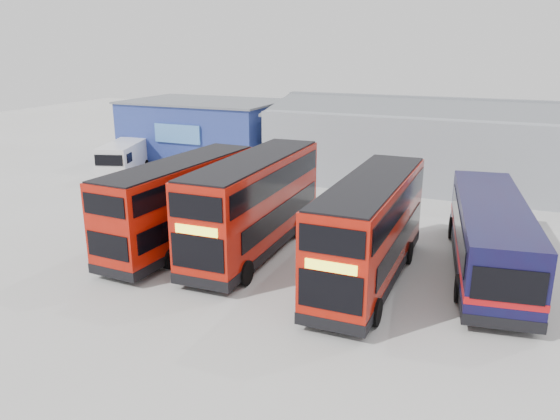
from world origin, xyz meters
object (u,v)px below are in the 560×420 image
object	(u,v)px
double_decker_centre	(255,206)
single_decker_blue	(489,238)
double_decker_right	(370,232)
panel_van	(123,157)
office_block	(206,132)
maintenance_shed	(492,147)
double_decker_left	(181,205)

from	to	relation	value
double_decker_centre	single_decker_blue	bearing A→B (deg)	7.74
double_decker_right	double_decker_centre	bearing A→B (deg)	167.16
single_decker_blue	panel_van	xyz separation A→B (m)	(-26.23, 8.49, -0.21)
double_decker_centre	double_decker_right	bearing A→B (deg)	-14.02
double_decker_centre	panel_van	world-z (taller)	double_decker_centre
office_block	maintenance_shed	xyz separation A→B (m)	(22.00, 2.01, 0.02)
single_decker_blue	double_decker_left	bearing A→B (deg)	1.84
single_decker_blue	panel_van	distance (m)	27.57
office_block	double_decker_right	bearing A→B (deg)	-44.18
office_block	double_decker_left	distance (m)	19.74
office_block	panel_van	size ratio (longest dim) A/B	2.06
double_decker_right	panel_van	world-z (taller)	double_decker_right
double_decker_left	panel_van	size ratio (longest dim) A/B	1.70
double_decker_right	panel_van	bearing A→B (deg)	151.88
single_decker_blue	maintenance_shed	bearing A→B (deg)	-95.60
double_decker_centre	double_decker_left	bearing A→B (deg)	-167.41
maintenance_shed	double_decker_centre	distance (m)	20.87
office_block	double_decker_right	xyz separation A→B (m)	(18.44, -17.92, -0.40)
double_decker_centre	panel_van	xyz separation A→B (m)	(-15.93, 10.17, -0.89)
double_decker_left	single_decker_blue	xyz separation A→B (m)	(13.81, 2.56, -0.53)
single_decker_blue	double_decker_centre	bearing A→B (deg)	0.59
office_block	double_decker_left	xyz separation A→B (m)	(9.10, -17.51, -0.47)
double_decker_left	double_decker_centre	size ratio (longest dim) A/B	0.94
panel_van	single_decker_blue	bearing A→B (deg)	-36.82
office_block	double_decker_centre	world-z (taller)	office_block
single_decker_blue	double_decker_right	bearing A→B (deg)	24.94
double_decker_right	single_decker_blue	size ratio (longest dim) A/B	0.87
maintenance_shed	double_decker_right	bearing A→B (deg)	-100.14
double_decker_left	maintenance_shed	bearing A→B (deg)	-120.83
panel_van	maintenance_shed	bearing A→B (deg)	-0.42
double_decker_left	double_decker_right	distance (m)	9.34
double_decker_centre	maintenance_shed	bearing A→B (deg)	61.72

